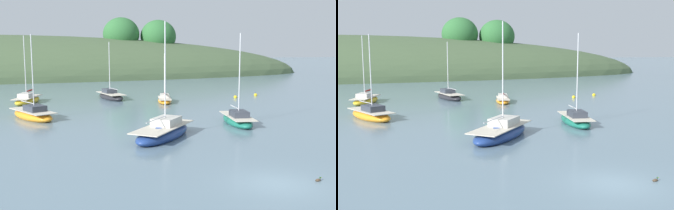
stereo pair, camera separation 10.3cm
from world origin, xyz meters
TOP-DOWN VIEW (x-y plane):
  - ground_plane at (0.00, 0.00)m, footprint 400.00×400.00m
  - sailboat_grey_yawl at (-12.39, 22.73)m, footprint 4.95×6.85m
  - sailboat_teal_outer at (4.98, 15.18)m, footprint 2.90×6.23m
  - sailboat_red_portside at (-13.48, 34.29)m, footprint 3.74×6.34m
  - sailboat_black_sloop at (-3.34, 35.42)m, footprint 3.53×6.57m
  - sailboat_orange_cutter at (-2.71, 11.60)m, footprint 6.60×7.19m
  - sailboat_navy_dinghy at (2.46, 30.29)m, footprint 2.55×4.93m
  - mooring_buoy_channel at (12.52, 31.95)m, footprint 0.44×0.44m
  - mooring_buoy_outer at (16.23, 33.46)m, footprint 0.44×0.44m
  - duck_straggler at (2.24, -0.20)m, footprint 0.42×0.25m

SIDE VIEW (x-z plane):
  - ground_plane at x=0.00m, z-range 0.00..0.00m
  - duck_straggler at x=2.24m, z-range -0.07..0.17m
  - mooring_buoy_channel at x=12.52m, z-range -0.15..0.39m
  - mooring_buoy_outer at x=16.23m, z-range -0.15..0.39m
  - sailboat_navy_dinghy at x=2.46m, z-range -2.70..3.33m
  - sailboat_teal_outer at x=4.98m, z-range -3.67..4.41m
  - sailboat_red_portside at x=-13.48m, z-range -3.71..4.47m
  - sailboat_black_sloop at x=-3.34m, z-range -3.38..4.13m
  - sailboat_grey_yawl at x=-12.39m, z-range -3.64..4.43m
  - sailboat_orange_cutter at x=-2.71m, z-range -3.98..4.84m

